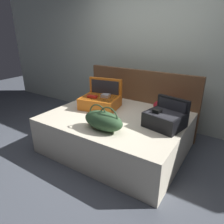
# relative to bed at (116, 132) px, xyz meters

# --- Properties ---
(ground_plane) EXTENTS (12.00, 12.00, 0.00)m
(ground_plane) POSITION_rel_bed_xyz_m (0.00, -0.40, -0.27)
(ground_plane) COLOR #4C515B
(back_wall) EXTENTS (8.00, 0.10, 2.60)m
(back_wall) POSITION_rel_bed_xyz_m (0.00, 1.25, 1.03)
(back_wall) COLOR #B7C1B2
(back_wall) RESTS_ON ground
(bed) EXTENTS (1.98, 1.54, 0.55)m
(bed) POSITION_rel_bed_xyz_m (0.00, 0.00, 0.00)
(bed) COLOR beige
(bed) RESTS_ON ground
(headboard) EXTENTS (2.02, 0.08, 1.09)m
(headboard) POSITION_rel_bed_xyz_m (0.00, 0.81, 0.27)
(headboard) COLOR brown
(headboard) RESTS_ON ground
(hard_case_large) EXTENTS (0.66, 0.59, 0.44)m
(hard_case_large) POSITION_rel_bed_xyz_m (-0.40, 0.16, 0.40)
(hard_case_large) COLOR #D16619
(hard_case_large) RESTS_ON bed
(hard_case_medium) EXTENTS (0.53, 0.50, 0.36)m
(hard_case_medium) POSITION_rel_bed_xyz_m (0.72, 0.05, 0.40)
(hard_case_medium) COLOR black
(hard_case_medium) RESTS_ON bed
(duffel_bag) EXTENTS (0.56, 0.29, 0.32)m
(duffel_bag) POSITION_rel_bed_xyz_m (0.10, -0.46, 0.40)
(duffel_bag) COLOR #2D4C2D
(duffel_bag) RESTS_ON bed
(pillow_near_headboard) EXTENTS (0.46, 0.34, 0.19)m
(pillow_near_headboard) POSITION_rel_bed_xyz_m (0.58, 0.54, 0.37)
(pillow_near_headboard) COLOR maroon
(pillow_near_headboard) RESTS_ON bed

